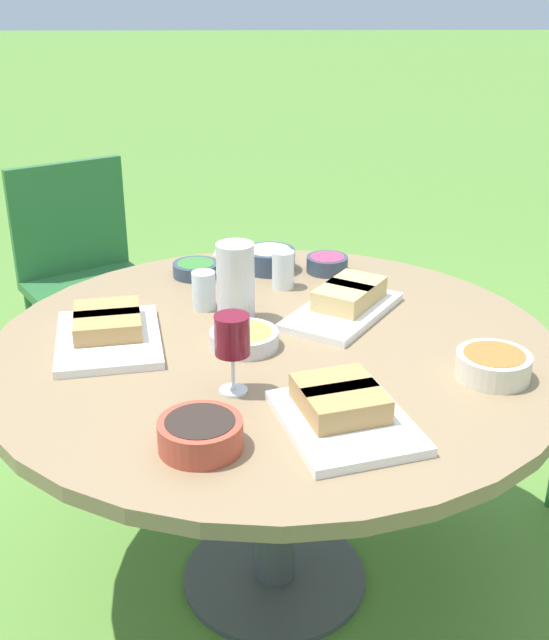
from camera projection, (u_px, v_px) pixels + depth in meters
name	position (u px, v px, depth m)	size (l,w,h in m)	color
ground_plane	(274.00, 578.00, 2.21)	(40.00, 40.00, 0.00)	#5B8C38
dining_table	(274.00, 377.00, 1.96)	(1.37, 1.37, 0.72)	#4C4C51
chair_far_back	(84.00, 265.00, 2.98)	(0.60, 0.59, 0.89)	#2D6B38
water_pitcher	(236.00, 283.00, 2.00)	(0.10, 0.10, 0.20)	silver
wine_glass	(232.00, 338.00, 1.65)	(0.07, 0.07, 0.18)	silver
platter_bread_main	(346.00, 302.00, 2.07)	(0.35, 0.40, 0.07)	white
platter_charcuterie	(108.00, 330.00, 1.92)	(0.30, 0.37, 0.06)	white
platter_sandwich_side	(342.00, 409.00, 1.58)	(0.31, 0.36, 0.07)	white
bowl_fries	(244.00, 338.00, 1.89)	(0.16, 0.16, 0.04)	silver
bowl_salad	(196.00, 269.00, 2.32)	(0.13, 0.13, 0.04)	#334256
bowl_olives	(200.00, 433.00, 1.49)	(0.16, 0.16, 0.06)	#B74733
bowl_dip_red	(327.00, 263.00, 2.35)	(0.12, 0.12, 0.05)	#334256
bowl_dip_cream	(270.00, 258.00, 2.36)	(0.15, 0.15, 0.06)	#334256
bowl_roasted_veg	(493.00, 364.00, 1.75)	(0.16, 0.16, 0.06)	beige
cup_water_near	(283.00, 270.00, 2.23)	(0.06, 0.06, 0.11)	silver
cup_water_far	(204.00, 290.00, 2.09)	(0.06, 0.06, 0.10)	silver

